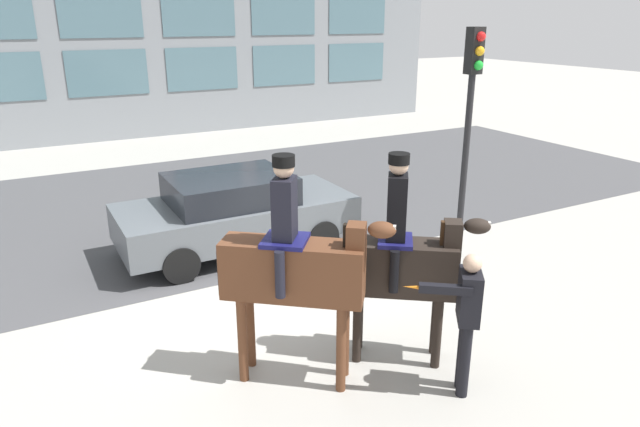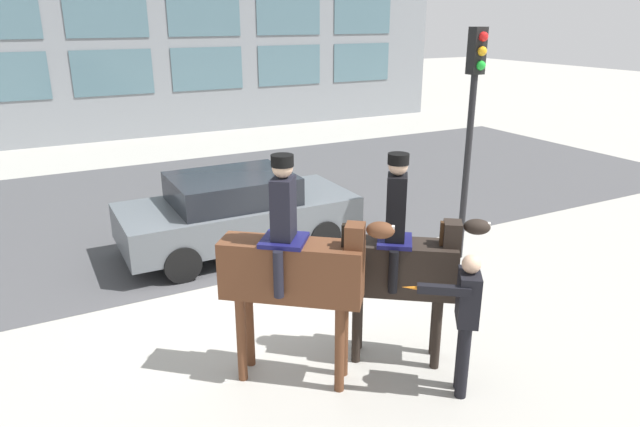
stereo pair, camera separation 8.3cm
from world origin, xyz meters
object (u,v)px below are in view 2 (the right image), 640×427
(mounted_horse_lead, at_px, (294,266))
(mounted_horse_companion, at_px, (402,261))
(pedestrian_bystander, at_px, (465,314))
(street_car_near_lane, at_px, (237,211))
(traffic_light, at_px, (472,109))

(mounted_horse_lead, relative_size, mounted_horse_companion, 1.03)
(pedestrian_bystander, bearing_deg, mounted_horse_companion, -40.71)
(pedestrian_bystander, xyz_separation_m, street_car_near_lane, (-0.73, 5.14, -0.26))
(mounted_horse_lead, distance_m, mounted_horse_companion, 1.32)
(mounted_horse_companion, bearing_deg, traffic_light, 72.42)
(pedestrian_bystander, height_order, traffic_light, traffic_light)
(mounted_horse_lead, height_order, street_car_near_lane, mounted_horse_lead)
(pedestrian_bystander, distance_m, traffic_light, 4.25)
(mounted_horse_lead, xyz_separation_m, mounted_horse_companion, (1.30, -0.22, -0.12))
(mounted_horse_lead, distance_m, traffic_light, 4.64)
(pedestrian_bystander, height_order, street_car_near_lane, pedestrian_bystander)
(mounted_horse_companion, height_order, pedestrian_bystander, mounted_horse_companion)
(mounted_horse_companion, bearing_deg, pedestrian_bystander, -41.24)
(mounted_horse_lead, xyz_separation_m, street_car_near_lane, (0.77, 4.01, -0.69))
(traffic_light, bearing_deg, pedestrian_bystander, -131.19)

